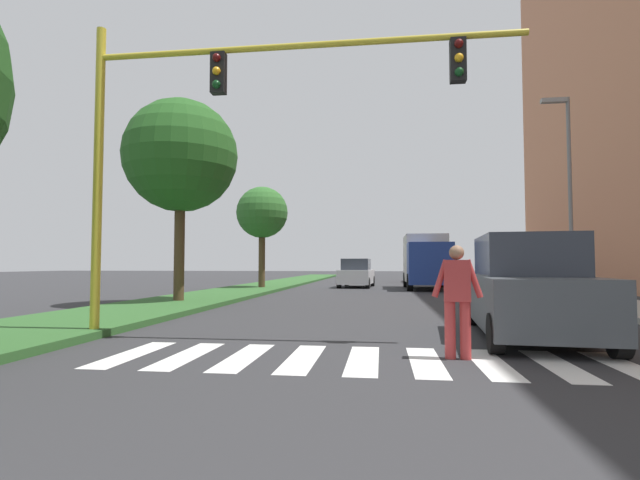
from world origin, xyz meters
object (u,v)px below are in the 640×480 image
street_lamp_right (567,178)px  sedan_distant (420,272)px  sedan_midblock (356,274)px  truck_box_delivery (426,260)px  sedan_far_horizon (356,270)px  tree_mid (181,156)px  tree_far (262,213)px  suv_crossing (528,289)px  pedestrian_performer (457,296)px  traffic_light_gantry (215,112)px

street_lamp_right → sedan_distant: street_lamp_right is taller
sedan_midblock → truck_box_delivery: (4.06, -1.45, 0.83)m
sedan_far_horizon → street_lamp_right: bearing=-73.9°
tree_mid → sedan_distant: 26.29m
tree_far → sedan_far_horizon: (3.78, 26.41, -3.48)m
suv_crossing → truck_box_delivery: (-0.28, 18.12, 0.70)m
truck_box_delivery → sedan_midblock: bearing=160.4°
sedan_far_horizon → truck_box_delivery: bearing=-77.6°
tree_mid → pedestrian_performer: (8.15, -8.49, -4.29)m
sedan_midblock → tree_mid: bearing=-112.3°
pedestrian_performer → street_lamp_right: bearing=62.8°
traffic_light_gantry → sedan_distant: (6.27, 31.00, -3.53)m
sedan_distant → truck_box_delivery: truck_box_delivery is taller
tree_far → street_lamp_right: street_lamp_right is taller
street_lamp_right → sedan_far_horizon: street_lamp_right is taller
tree_far → sedan_midblock: tree_far is taller
tree_mid → suv_crossing: bearing=-32.2°
street_lamp_right → traffic_light_gantry: bearing=-135.6°
truck_box_delivery → tree_far: bearing=-166.7°
tree_mid → street_lamp_right: street_lamp_right is taller
tree_far → sedan_distant: bearing=55.5°
tree_mid → sedan_far_horizon: bearing=83.3°
tree_far → truck_box_delivery: bearing=13.3°
sedan_midblock → sedan_distant: 11.46m
suv_crossing → sedan_midblock: suv_crossing is taller
pedestrian_performer → sedan_distant: sedan_distant is taller
tree_far → traffic_light_gantry: (3.40, -16.91, 0.09)m
pedestrian_performer → sedan_midblock: 22.03m
tree_far → truck_box_delivery: tree_far is taller
suv_crossing → sedan_far_horizon: (-5.59, 42.38, -0.16)m
traffic_light_gantry → sedan_far_horizon: 43.48m
tree_mid → sedan_distant: bearing=67.0°
suv_crossing → truck_box_delivery: truck_box_delivery is taller
truck_box_delivery → tree_mid: bearing=-128.7°
sedan_far_horizon → truck_box_delivery: (5.32, -24.26, 0.87)m
tree_mid → pedestrian_performer: tree_mid is taller
street_lamp_right → suv_crossing: (-4.05, -8.86, -3.66)m
pedestrian_performer → sedan_distant: bearing=86.5°
suv_crossing → sedan_midblock: (-4.34, 19.57, -0.13)m
pedestrian_performer → sedan_far_horizon: pedestrian_performer is taller
tree_mid → sedan_midblock: bearing=67.7°
street_lamp_right → suv_crossing: street_lamp_right is taller
tree_far → traffic_light_gantry: 17.25m
sedan_distant → sedan_far_horizon: sedan_distant is taller
pedestrian_performer → sedan_midblock: (-2.66, 21.86, -0.13)m
sedan_far_horizon → traffic_light_gantry: bearing=-90.5°
pedestrian_performer → sedan_distant: size_ratio=0.41×
street_lamp_right → pedestrian_performer: street_lamp_right is taller
tree_mid → tree_far: size_ratio=1.27×
suv_crossing → sedan_distant: size_ratio=1.16×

